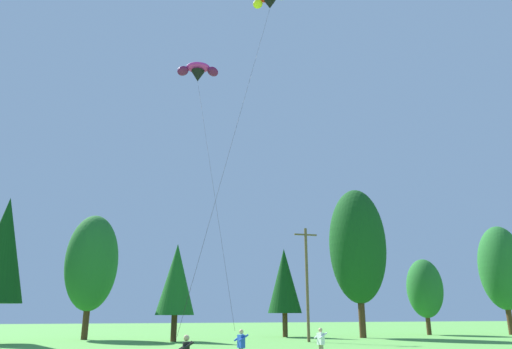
{
  "coord_description": "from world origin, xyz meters",
  "views": [
    {
      "loc": [
        -6.61,
        2.91,
        2.48
      ],
      "look_at": [
        -0.33,
        25.31,
        9.5
      ],
      "focal_mm": 32.14,
      "sensor_mm": 36.0,
      "label": 1
    }
  ],
  "objects_px": {
    "kite_flyer_mid": "(241,344)",
    "parafoil_kite_high_red_yellow": "(269,0)",
    "utility_pole": "(307,280)",
    "parafoil_kite_mid_magenta": "(198,72)",
    "kite_flyer_far": "(321,342)"
  },
  "relations": [
    {
      "from": "kite_flyer_far",
      "to": "parafoil_kite_mid_magenta",
      "type": "distance_m",
      "value": 28.04
    },
    {
      "from": "kite_flyer_mid",
      "to": "parafoil_kite_high_red_yellow",
      "type": "height_order",
      "value": "parafoil_kite_high_red_yellow"
    },
    {
      "from": "parafoil_kite_mid_magenta",
      "to": "kite_flyer_far",
      "type": "bearing_deg",
      "value": -70.86
    },
    {
      "from": "utility_pole",
      "to": "kite_flyer_far",
      "type": "distance_m",
      "value": 17.25
    },
    {
      "from": "parafoil_kite_mid_magenta",
      "to": "parafoil_kite_high_red_yellow",
      "type": "bearing_deg",
      "value": -68.68
    },
    {
      "from": "kite_flyer_far",
      "to": "parafoil_kite_mid_magenta",
      "type": "relative_size",
      "value": 0.07
    },
    {
      "from": "kite_flyer_mid",
      "to": "parafoil_kite_high_red_yellow",
      "type": "xyz_separation_m",
      "value": [
        3.41,
        5.66,
        24.54
      ]
    },
    {
      "from": "utility_pole",
      "to": "parafoil_kite_mid_magenta",
      "type": "xyz_separation_m",
      "value": [
        -10.77,
        -0.95,
        19.0
      ]
    },
    {
      "from": "kite_flyer_mid",
      "to": "parafoil_kite_mid_magenta",
      "type": "xyz_separation_m",
      "value": [
        -0.54,
        15.78,
        23.27
      ]
    },
    {
      "from": "kite_flyer_far",
      "to": "parafoil_kite_mid_magenta",
      "type": "height_order",
      "value": "parafoil_kite_mid_magenta"
    },
    {
      "from": "utility_pole",
      "to": "kite_flyer_mid",
      "type": "relative_size",
      "value": 5.92
    },
    {
      "from": "kite_flyer_mid",
      "to": "parafoil_kite_mid_magenta",
      "type": "relative_size",
      "value": 0.07
    },
    {
      "from": "kite_flyer_mid",
      "to": "kite_flyer_far",
      "type": "distance_m",
      "value": 4.7
    },
    {
      "from": "utility_pole",
      "to": "kite_flyer_far",
      "type": "height_order",
      "value": "utility_pole"
    },
    {
      "from": "utility_pole",
      "to": "parafoil_kite_mid_magenta",
      "type": "bearing_deg",
      "value": -174.98
    }
  ]
}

